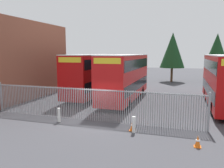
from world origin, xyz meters
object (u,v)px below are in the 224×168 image
(bollard_near_left, at_px, (59,115))
(traffic_cone_mid_forecourt, at_px, (132,126))
(traffic_cone_by_gate, at_px, (198,141))
(double_decker_bus_near_gate, at_px, (125,75))
(double_decker_bus_behind_fence_left, at_px, (94,73))
(double_decker_bus_behind_fence_right, at_px, (224,79))
(bollard_center_front, at_px, (134,125))

(bollard_near_left, height_order, traffic_cone_mid_forecourt, bollard_near_left)
(bollard_near_left, height_order, traffic_cone_by_gate, bollard_near_left)
(double_decker_bus_near_gate, bearing_deg, double_decker_bus_behind_fence_left, 160.30)
(double_decker_bus_behind_fence_left, xyz_separation_m, double_decker_bus_behind_fence_right, (12.49, -1.66, 0.00))
(traffic_cone_by_gate, xyz_separation_m, traffic_cone_mid_forecourt, (-3.57, 1.34, 0.00))
(double_decker_bus_behind_fence_right, bearing_deg, double_decker_bus_behind_fence_left, 172.45)
(bollard_near_left, xyz_separation_m, traffic_cone_mid_forecourt, (5.03, -0.18, -0.19))
(bollard_center_front, height_order, traffic_cone_mid_forecourt, bollard_center_front)
(bollard_center_front, bearing_deg, bollard_near_left, 174.99)
(double_decker_bus_behind_fence_right, bearing_deg, traffic_cone_by_gate, -104.47)
(traffic_cone_by_gate, bearing_deg, double_decker_bus_behind_fence_left, 131.85)
(traffic_cone_by_gate, bearing_deg, traffic_cone_mid_forecourt, 159.48)
(bollard_center_front, bearing_deg, traffic_cone_mid_forecourt, 118.33)
(bollard_near_left, relative_size, traffic_cone_by_gate, 1.61)
(double_decker_bus_behind_fence_left, bearing_deg, traffic_cone_by_gate, -48.15)
(double_decker_bus_near_gate, distance_m, traffic_cone_mid_forecourt, 9.15)
(double_decker_bus_behind_fence_right, height_order, traffic_cone_by_gate, double_decker_bus_behind_fence_right)
(bollard_near_left, relative_size, bollard_center_front, 1.00)
(double_decker_bus_behind_fence_right, height_order, traffic_cone_mid_forecourt, double_decker_bus_behind_fence_right)
(bollard_center_front, height_order, traffic_cone_by_gate, bollard_center_front)
(double_decker_bus_behind_fence_right, xyz_separation_m, traffic_cone_by_gate, (-2.46, -9.54, -2.13))
(double_decker_bus_behind_fence_left, relative_size, double_decker_bus_behind_fence_right, 1.00)
(bollard_near_left, distance_m, bollard_center_front, 5.20)
(double_decker_bus_behind_fence_right, xyz_separation_m, traffic_cone_mid_forecourt, (-6.03, -8.20, -2.13))
(bollard_near_left, height_order, bollard_center_front, same)
(double_decker_bus_near_gate, relative_size, bollard_center_front, 11.38)
(bollard_near_left, bearing_deg, traffic_cone_mid_forecourt, -2.04)
(double_decker_bus_behind_fence_left, xyz_separation_m, traffic_cone_by_gate, (10.03, -11.20, -2.13))
(double_decker_bus_near_gate, height_order, traffic_cone_by_gate, double_decker_bus_near_gate)
(double_decker_bus_behind_fence_left, bearing_deg, traffic_cone_mid_forecourt, -56.78)
(traffic_cone_mid_forecourt, bearing_deg, bollard_center_front, -61.67)
(double_decker_bus_behind_fence_left, height_order, bollard_near_left, double_decker_bus_behind_fence_left)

